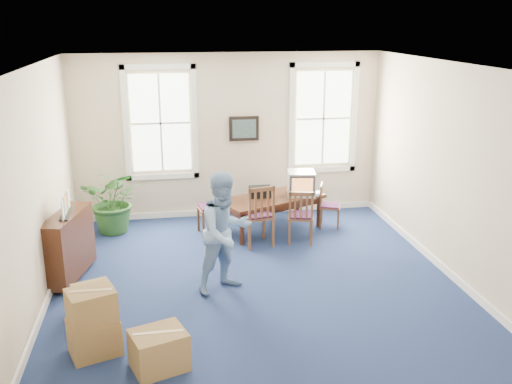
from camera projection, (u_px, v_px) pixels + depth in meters
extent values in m
plane|color=navy|center=(256.00, 284.00, 8.54)|extent=(6.50, 6.50, 0.00)
plane|color=white|center=(256.00, 66.00, 7.60)|extent=(6.50, 6.50, 0.00)
plane|color=beige|center=(229.00, 136.00, 11.13)|extent=(6.50, 0.00, 6.50)
plane|color=beige|center=(317.00, 281.00, 5.00)|extent=(6.50, 0.00, 6.50)
plane|color=beige|center=(34.00, 191.00, 7.59)|extent=(0.00, 6.50, 6.50)
plane|color=beige|center=(453.00, 172.00, 8.54)|extent=(0.00, 6.50, 6.50)
cube|color=white|center=(230.00, 211.00, 11.56)|extent=(6.00, 0.04, 0.12)
cube|color=white|center=(49.00, 295.00, 8.05)|extent=(0.04, 6.50, 0.12)
cube|color=white|center=(441.00, 266.00, 8.99)|extent=(0.04, 6.50, 0.12)
cube|color=white|center=(315.00, 193.00, 10.64)|extent=(0.24, 0.27, 0.05)
cube|color=black|center=(260.00, 192.00, 10.49)|extent=(0.40, 0.27, 0.20)
imported|color=#799FCC|center=(225.00, 233.00, 8.11)|extent=(1.08, 1.00, 1.77)
cube|color=#3F1F10|center=(69.00, 249.00, 8.57)|extent=(0.64, 1.29, 0.97)
imported|color=#25511F|center=(115.00, 201.00, 10.44)|extent=(1.30, 1.20, 1.21)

